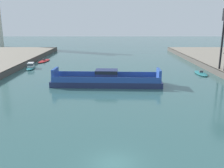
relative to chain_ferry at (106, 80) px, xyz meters
The scene contains 5 objects.
ground_plane 28.43m from the chain_ferry, 87.48° to the right, with size 400.00×400.00×0.00m, color #335B5B.
chain_ferry is the anchor object (origin of this frame).
moored_boat_near_left 27.74m from the chain_ferry, 139.38° to the left, with size 3.06×7.14×1.56m.
moored_boat_near_right 25.09m from the chain_ferry, 24.98° to the left, with size 2.57×7.10×0.89m.
moored_boat_mid_left 36.51m from the chain_ferry, 124.56° to the left, with size 3.23×8.32×0.89m.
Camera 1 is at (-0.16, -19.32, 12.31)m, focal length 39.31 mm.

